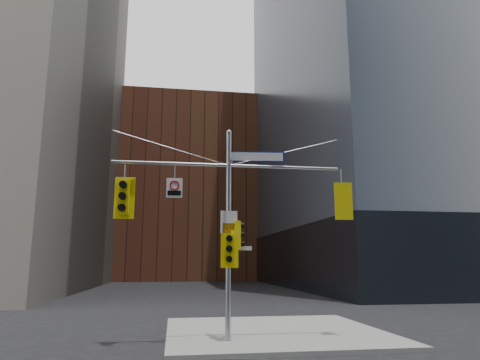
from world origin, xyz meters
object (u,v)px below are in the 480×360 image
object	(u,v)px
signal_assembly	(229,210)
regulatory_sign_arm	(174,187)
street_sign_blade	(257,157)
traffic_light_west_arm	(124,197)
traffic_light_pole_side	(238,235)
traffic_light_east_arm	(342,202)
traffic_light_pole_front	(229,249)

from	to	relation	value
signal_assembly	regulatory_sign_arm	size ratio (longest dim) A/B	11.79
street_sign_blade	regulatory_sign_arm	xyz separation A→B (m)	(-2.87, -0.02, -1.18)
signal_assembly	traffic_light_west_arm	bearing A→B (deg)	179.78
traffic_light_pole_side	traffic_light_east_arm	bearing A→B (deg)	-99.73
signal_assembly	street_sign_blade	size ratio (longest dim) A/B	4.04
traffic_light_pole_front	signal_assembly	bearing A→B (deg)	99.58
street_sign_blade	traffic_light_east_arm	bearing A→B (deg)	5.66
traffic_light_pole_front	regulatory_sign_arm	distance (m)	2.80
street_sign_blade	regulatory_sign_arm	distance (m)	3.10
regulatory_sign_arm	traffic_light_pole_front	bearing A→B (deg)	-4.46
traffic_light_east_arm	traffic_light_west_arm	bearing A→B (deg)	8.04
traffic_light_east_arm	traffic_light_pole_front	bearing A→B (deg)	11.85
signal_assembly	traffic_light_pole_side	bearing A→B (deg)	2.44
traffic_light_west_arm	traffic_light_east_arm	xyz separation A→B (m)	(7.66, -0.01, -0.00)
traffic_light_west_arm	signal_assembly	bearing A→B (deg)	2.55
signal_assembly	traffic_light_east_arm	distance (m)	4.14
traffic_light_east_arm	traffic_light_pole_front	world-z (taller)	traffic_light_east_arm
traffic_light_east_arm	street_sign_blade	world-z (taller)	street_sign_blade
traffic_light_west_arm	regulatory_sign_arm	bearing A→B (deg)	1.60
signal_assembly	traffic_light_east_arm	xyz separation A→B (m)	(4.13, 0.00, 0.38)
signal_assembly	traffic_light_west_arm	world-z (taller)	signal_assembly
traffic_light_pole_side	regulatory_sign_arm	world-z (taller)	regulatory_sign_arm
traffic_light_pole_front	street_sign_blade	xyz separation A→B (m)	(1.00, 0.27, 3.26)
street_sign_blade	regulatory_sign_arm	bearing A→B (deg)	-173.81
traffic_light_east_arm	traffic_light_pole_side	size ratio (longest dim) A/B	1.42
traffic_light_east_arm	traffic_light_pole_front	xyz separation A→B (m)	(-4.13, -0.27, -1.71)
signal_assembly	traffic_light_pole_front	xyz separation A→B (m)	(0.00, -0.27, -1.32)
traffic_light_pole_side	signal_assembly	bearing A→B (deg)	82.91
traffic_light_pole_front	street_sign_blade	distance (m)	3.42
signal_assembly	traffic_light_pole_front	world-z (taller)	signal_assembly
signal_assembly	street_sign_blade	xyz separation A→B (m)	(1.00, 0.00, 1.93)
traffic_light_west_arm	street_sign_blade	world-z (taller)	street_sign_blade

